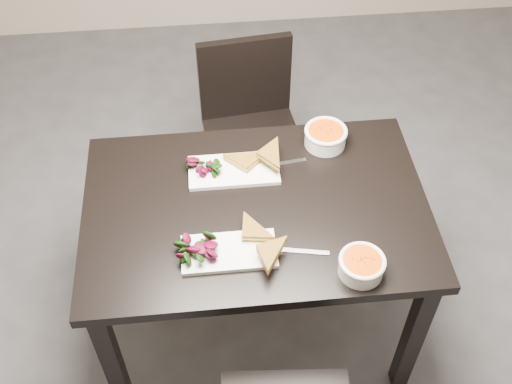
% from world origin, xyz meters
% --- Properties ---
extents(ground, '(5.00, 5.00, 0.00)m').
position_xyz_m(ground, '(0.00, 0.00, 0.00)').
color(ground, '#47474C').
rests_on(ground, ground).
extents(table, '(1.20, 0.80, 0.75)m').
position_xyz_m(table, '(-0.19, 0.18, 0.65)').
color(table, black).
rests_on(table, ground).
extents(chair_far, '(0.46, 0.46, 0.85)m').
position_xyz_m(chair_far, '(-0.14, 0.92, 0.48)').
color(chair_far, black).
rests_on(chair_far, ground).
extents(plate_near, '(0.31, 0.15, 0.02)m').
position_xyz_m(plate_near, '(-0.29, -0.01, 0.76)').
color(plate_near, white).
rests_on(plate_near, table).
extents(sandwich_near, '(0.17, 0.14, 0.05)m').
position_xyz_m(sandwich_near, '(-0.23, 0.00, 0.79)').
color(sandwich_near, olive).
rests_on(sandwich_near, plate_near).
extents(salad_near, '(0.10, 0.09, 0.04)m').
position_xyz_m(salad_near, '(-0.39, -0.01, 0.79)').
color(salad_near, black).
rests_on(salad_near, plate_near).
extents(soup_bowl_near, '(0.15, 0.15, 0.07)m').
position_xyz_m(soup_bowl_near, '(0.11, -0.13, 0.79)').
color(soup_bowl_near, white).
rests_on(soup_bowl_near, table).
extents(cutlery_near, '(0.18, 0.05, 0.00)m').
position_xyz_m(cutlery_near, '(-0.06, -0.03, 0.75)').
color(cutlery_near, silver).
rests_on(cutlery_near, table).
extents(plate_far, '(0.33, 0.16, 0.02)m').
position_xyz_m(plate_far, '(-0.25, 0.35, 0.76)').
color(plate_far, white).
rests_on(plate_far, table).
extents(sandwich_far, '(0.20, 0.20, 0.05)m').
position_xyz_m(sandwich_far, '(-0.19, 0.34, 0.79)').
color(sandwich_far, olive).
rests_on(sandwich_far, plate_far).
extents(salad_far, '(0.10, 0.09, 0.04)m').
position_xyz_m(salad_far, '(-0.35, 0.35, 0.79)').
color(salad_far, black).
rests_on(salad_far, plate_far).
extents(soup_bowl_far, '(0.16, 0.16, 0.07)m').
position_xyz_m(soup_bowl_far, '(0.11, 0.46, 0.79)').
color(soup_bowl_far, white).
rests_on(soup_bowl_far, table).
extents(cutlery_far, '(0.18, 0.04, 0.00)m').
position_xyz_m(cutlery_far, '(-0.07, 0.37, 0.75)').
color(cutlery_far, silver).
rests_on(cutlery_far, table).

